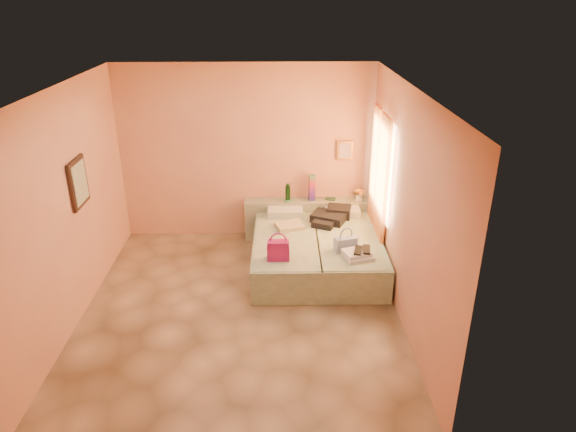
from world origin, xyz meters
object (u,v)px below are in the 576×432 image
headboard_ledge (308,218)px  magenta_handbag (278,250)px  towel_stack (358,255)px  water_bottle (288,193)px  green_book (330,199)px  bed_right (347,252)px  flower_vase (359,194)px  blue_handbag (346,244)px  bed_left (286,253)px

headboard_ledge → magenta_handbag: (-0.49, -1.69, 0.31)m
magenta_handbag → towel_stack: bearing=0.5°
water_bottle → green_book: water_bottle is taller
bed_right → towel_stack: (0.04, -0.65, 0.30)m
magenta_handbag → green_book: bearing=64.2°
water_bottle → flower_vase: 1.16m
green_book → magenta_handbag: size_ratio=0.54×
green_book → towel_stack: size_ratio=0.45×
green_book → magenta_handbag: magenta_handbag is taller
blue_handbag → towel_stack: bearing=-74.6°
headboard_ledge → green_book: size_ratio=13.05×
bed_left → towel_stack: size_ratio=5.71×
headboard_ledge → bed_right: headboard_ledge is taller
green_book → towel_stack: (0.20, -1.72, -0.11)m
green_book → flower_vase: (0.46, -0.04, 0.10)m
towel_stack → magenta_handbag: bearing=179.7°
bed_left → towel_stack: (0.94, -0.65, 0.30)m
blue_handbag → bed_left: bearing=136.6°
bed_left → bed_right: bearing=0.7°
green_book → flower_vase: size_ratio=0.68×
headboard_ledge → water_bottle: bearing=-174.7°
bed_left → green_book: (0.74, 1.07, 0.41)m
bed_left → bed_right: same height
water_bottle → towel_stack: water_bottle is taller
headboard_ledge → green_book: (0.37, 0.02, 0.34)m
flower_vase → magenta_handbag: flower_vase is taller
bed_right → green_book: (-0.16, 1.07, 0.41)m
bed_left → towel_stack: towel_stack is taller
headboard_ledge → bed_right: (0.52, -1.05, -0.08)m
bed_left → blue_handbag: (0.80, -0.42, 0.35)m
headboard_ledge → bed_left: (-0.38, -1.05, -0.08)m
headboard_ledge → blue_handbag: bearing=-73.7°
bed_right → towel_stack: towel_stack is taller
green_book → bed_right: bearing=-65.3°
bed_right → magenta_handbag: (-1.02, -0.64, 0.39)m
headboard_ledge → bed_right: bearing=-63.4°
headboard_ledge → bed_left: size_ratio=1.02×
headboard_ledge → green_book: 0.50m
bed_right → water_bottle: 1.43m
bed_right → water_bottle: bearing=130.6°
water_bottle → magenta_handbag: size_ratio=0.96×
bed_left → green_book: 1.36m
bed_left → water_bottle: (0.05, 1.02, 0.54)m
headboard_ledge → bed_left: 1.12m
headboard_ledge → magenta_handbag: size_ratio=7.01×
towel_stack → headboard_ledge: bearing=108.5°
bed_left → towel_stack: bearing=-33.9°
blue_handbag → bed_right: bearing=61.4°
headboard_ledge → bed_right: 1.18m
bed_right → water_bottle: water_bottle is taller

